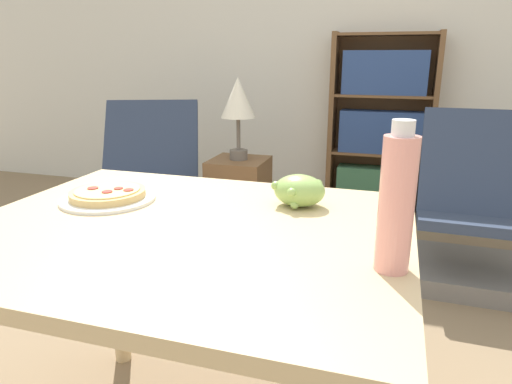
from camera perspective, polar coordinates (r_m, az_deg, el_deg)
The scene contains 10 objects.
wall_back at distance 3.74m, azimuth 10.07°, elevation 18.45°, with size 8.00×0.05×2.60m.
dining_table at distance 1.18m, azimuth -8.75°, elevation -9.01°, with size 1.09×0.88×0.76m.
pizza_on_plate at distance 1.38m, azimuth -18.01°, elevation -0.42°, with size 0.27×0.27×0.04m.
grape_bunch at distance 1.26m, azimuth 5.46°, elevation 0.19°, with size 0.15×0.12×0.09m.
drink_bottle at distance 0.89m, azimuth 17.16°, elevation -1.26°, with size 0.07×0.07×0.29m.
lounge_chair_near at distance 3.02m, azimuth -13.11°, elevation -0.71°, with size 0.82×0.93×0.88m.
lounge_chair_far at distance 2.69m, azimuth 25.76°, elevation -4.14°, with size 0.63×0.78×0.88m.
bookshelf at distance 3.60m, azimuth 15.28°, elevation 7.58°, with size 0.76×0.25×1.34m.
side_table at distance 2.89m, azimuth -2.12°, elevation -1.27°, with size 0.34×0.34×0.55m.
table_lamp at distance 2.76m, azimuth -2.26°, elevation 11.22°, with size 0.21×0.21×0.49m.
Camera 1 is at (0.49, -1.08, 1.16)m, focal length 32.00 mm.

